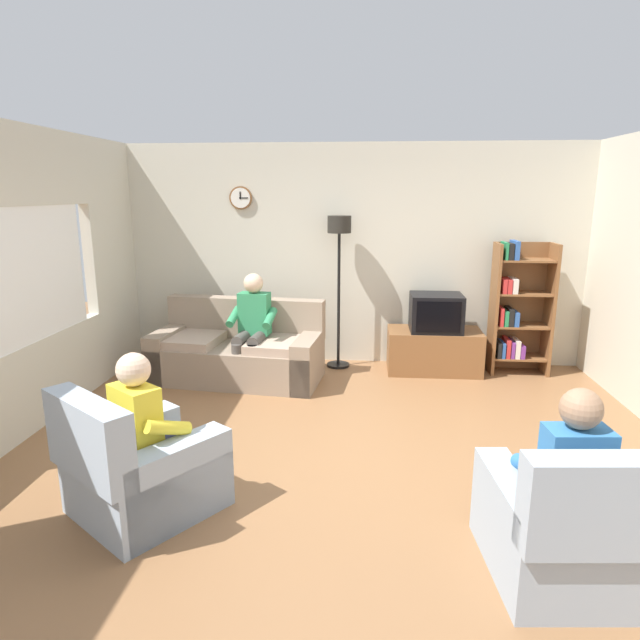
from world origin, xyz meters
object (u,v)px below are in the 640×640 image
at_px(armchair_near_window, 141,472).
at_px(person_in_left_armchair, 150,424).
at_px(tv, 436,313).
at_px(tv_stand, 434,351).
at_px(person_on_couch, 252,323).
at_px(person_in_right_armchair, 566,471).
at_px(bookshelf, 516,309).
at_px(floor_lamp, 339,250).
at_px(couch, 238,353).
at_px(armchair_near_bookshelf, 567,530).

relative_size(armchair_near_window, person_in_left_armchair, 1.06).
xyz_separation_m(tv, person_in_left_armchair, (-2.27, -3.06, -0.13)).
xyz_separation_m(tv_stand, person_in_left_armchair, (-2.27, -3.09, 0.35)).
distance_m(person_on_couch, person_in_right_armchair, 3.78).
xyz_separation_m(armchair_near_window, person_in_right_armchair, (2.61, -0.34, 0.32)).
height_order(bookshelf, floor_lamp, floor_lamp).
bearing_deg(tv_stand, couch, -168.63).
xyz_separation_m(couch, tv, (2.29, 0.44, 0.42)).
xyz_separation_m(tv_stand, person_on_couch, (-2.09, -0.57, 0.44)).
relative_size(couch, tv_stand, 1.81).
height_order(tv, person_on_couch, person_on_couch).
relative_size(tv, armchair_near_window, 0.51).
relative_size(bookshelf, person_in_right_armchair, 1.41).
bearing_deg(armchair_near_bookshelf, person_in_left_armchair, 168.92).
height_order(tv_stand, person_in_right_armchair, person_in_right_armchair).
relative_size(tv, armchair_near_bookshelf, 0.64).
xyz_separation_m(bookshelf, armchair_near_window, (-3.27, -3.23, -0.48)).
relative_size(couch, floor_lamp, 1.07).
relative_size(floor_lamp, person_in_left_armchair, 1.65).
height_order(couch, armchair_near_window, same).
xyz_separation_m(tv_stand, bookshelf, (0.95, 0.07, 0.52)).
relative_size(bookshelf, person_in_left_armchair, 1.41).
relative_size(tv_stand, person_on_couch, 0.89).
height_order(couch, person_on_couch, person_on_couch).
height_order(couch, tv, tv).
height_order(tv_stand, armchair_near_bookshelf, armchair_near_bookshelf).
xyz_separation_m(couch, tv_stand, (2.29, 0.46, -0.06)).
height_order(floor_lamp, person_on_couch, floor_lamp).
xyz_separation_m(tv_stand, person_in_right_armchair, (0.29, -3.50, 0.35)).
height_order(armchair_near_window, person_on_couch, person_on_couch).
bearing_deg(armchair_near_window, floor_lamp, 70.37).
bearing_deg(couch, floor_lamp, 26.30).
distance_m(tv, person_in_right_armchair, 3.49).
bearing_deg(tv_stand, person_in_left_armchair, -126.28).
relative_size(couch, armchair_near_bookshelf, 2.11).
distance_m(tv_stand, person_in_right_armchair, 3.53).
xyz_separation_m(armchair_near_bookshelf, person_on_couch, (-2.39, 3.02, 0.41)).
bearing_deg(couch, armchair_near_bookshelf, -50.44).
distance_m(couch, armchair_near_window, 2.70).
distance_m(armchair_near_bookshelf, person_in_left_armchair, 2.63).
height_order(tv_stand, floor_lamp, floor_lamp).
bearing_deg(floor_lamp, person_in_right_armchair, -68.10).
height_order(tv_stand, bookshelf, bookshelf).
relative_size(person_in_left_armchair, person_in_right_armchair, 1.00).
bearing_deg(person_on_couch, armchair_near_bookshelf, -51.63).
bearing_deg(tv, person_in_left_armchair, -126.50).
distance_m(bookshelf, person_in_right_armchair, 3.64).
distance_m(bookshelf, armchair_near_bookshelf, 3.75).
height_order(bookshelf, person_in_left_armchair, bookshelf).
height_order(floor_lamp, person_in_left_armchair, floor_lamp).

